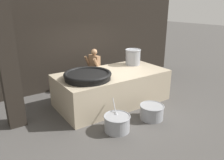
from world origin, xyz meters
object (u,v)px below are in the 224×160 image
(giant_wok_near, at_px, (88,75))
(prep_bowl_meat, at_px, (152,111))
(stock_pot, at_px, (133,57))
(cook, at_px, (94,69))
(prep_bowl_vegetables, at_px, (117,122))

(giant_wok_near, distance_m, prep_bowl_meat, 2.09)
(stock_pot, xyz_separation_m, cook, (-1.13, 0.79, -0.46))
(cook, xyz_separation_m, prep_bowl_vegetables, (-0.88, -2.67, -0.63))
(prep_bowl_vegetables, bearing_deg, giant_wok_near, 93.29)
(cook, height_order, prep_bowl_vegetables, cook)
(cook, relative_size, prep_bowl_meat, 2.32)
(giant_wok_near, bearing_deg, cook, 53.70)
(prep_bowl_vegetables, distance_m, prep_bowl_meat, 1.17)
(prep_bowl_vegetables, bearing_deg, stock_pot, 43.03)
(stock_pot, distance_m, prep_bowl_vegetables, 2.96)
(stock_pot, bearing_deg, cook, 145.07)
(cook, bearing_deg, giant_wok_near, 41.53)
(stock_pot, distance_m, prep_bowl_meat, 2.37)
(giant_wok_near, xyz_separation_m, prep_bowl_meat, (1.25, -1.40, -0.91))
(cook, bearing_deg, prep_bowl_meat, 83.87)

